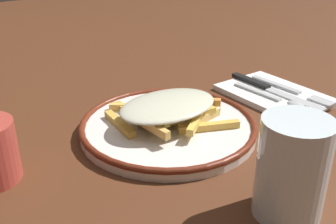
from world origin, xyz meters
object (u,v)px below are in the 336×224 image
object	(u,v)px
plate	(168,126)
water_glass	(292,169)
napkin	(274,95)
knife	(267,88)
fries_heap	(169,108)
fork	(291,90)
spoon	(280,99)

from	to	relation	value
plate	water_glass	xyz separation A→B (m)	(-0.01, 0.23, 0.05)
napkin	knife	bearing A→B (deg)	-85.77
fries_heap	fork	world-z (taller)	fries_heap
spoon	water_glass	xyz separation A→B (m)	(0.21, 0.21, 0.04)
fork	knife	xyz separation A→B (m)	(0.03, -0.03, 0.00)
fries_heap	plate	bearing A→B (deg)	43.81
knife	spoon	size ratio (longest dim) A/B	1.38
fries_heap	napkin	distance (m)	0.24
plate	napkin	world-z (taller)	plate
fork	spoon	world-z (taller)	spoon
spoon	plate	bearing A→B (deg)	-7.02
napkin	spoon	distance (m)	0.04
plate	water_glass	distance (m)	0.24
fries_heap	napkin	xyz separation A→B (m)	(-0.24, -0.00, -0.03)
knife	fork	bearing A→B (deg)	134.72
fries_heap	knife	distance (m)	0.24
fries_heap	spoon	distance (m)	0.22
knife	water_glass	distance (m)	0.35
fries_heap	knife	xyz separation A→B (m)	(-0.23, -0.02, -0.02)
spoon	napkin	bearing A→B (deg)	-124.63
plate	fork	bearing A→B (deg)	179.09
spoon	water_glass	distance (m)	0.30
fork	spoon	bearing A→B (deg)	22.94
knife	spoon	world-z (taller)	spoon
plate	knife	bearing A→B (deg)	-173.66
spoon	water_glass	size ratio (longest dim) A/B	1.31
fork	knife	distance (m)	0.04
knife	spoon	distance (m)	0.06
spoon	knife	bearing A→B (deg)	-112.85
fork	fries_heap	bearing A→B (deg)	-2.12
napkin	fork	size ratio (longest dim) A/B	1.09
napkin	spoon	world-z (taller)	spoon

